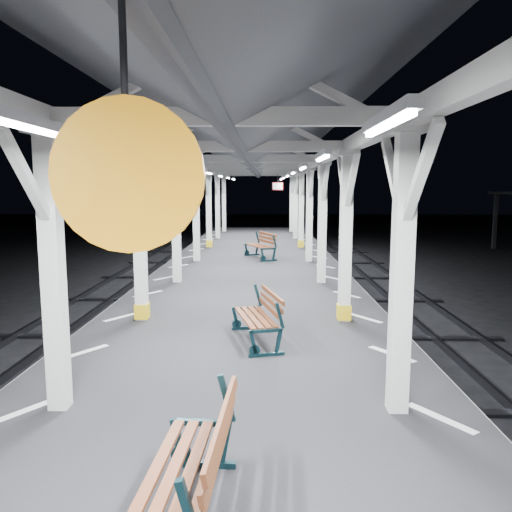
{
  "coord_description": "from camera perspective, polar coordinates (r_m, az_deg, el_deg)",
  "views": [
    {
      "loc": [
        0.44,
        -7.62,
        3.61
      ],
      "look_at": [
        0.25,
        2.63,
        2.2
      ],
      "focal_mm": 35.0,
      "sensor_mm": 36.0,
      "label": 1
    }
  ],
  "objects": [
    {
      "name": "ground",
      "position": [
        8.44,
        -2.16,
        -17.49
      ],
      "size": [
        120.0,
        120.0,
        0.0
      ],
      "primitive_type": "plane",
      "color": "black",
      "rests_on": "ground"
    },
    {
      "name": "bench_mid",
      "position": [
        8.52,
        0.58,
        -6.79
      ],
      "size": [
        0.94,
        1.68,
        0.86
      ],
      "rotation": [
        0.0,
        0.0,
        0.24
      ],
      "color": "#0E262D",
      "rests_on": "platform"
    },
    {
      "name": "hazard_stripes_left",
      "position": [
        8.55,
        -19.09,
        -10.35
      ],
      "size": [
        1.0,
        48.0,
        0.01
      ],
      "primitive_type": "cube",
      "color": "silver",
      "rests_on": "platform"
    },
    {
      "name": "hazard_stripes_right",
      "position": [
        8.3,
        15.27,
        -10.76
      ],
      "size": [
        1.0,
        48.0,
        0.01
      ],
      "primitive_type": "cube",
      "color": "silver",
      "rests_on": "platform"
    },
    {
      "name": "bench_far",
      "position": [
        18.48,
        0.74,
        1.29
      ],
      "size": [
        1.24,
        1.85,
        0.94
      ],
      "rotation": [
        0.0,
        0.0,
        0.39
      ],
      "color": "#0E262D",
      "rests_on": "platform"
    },
    {
      "name": "canopy",
      "position": [
        7.67,
        -2.35,
        14.98
      ],
      "size": [
        5.4,
        49.0,
        4.65
      ],
      "color": "silver",
      "rests_on": "platform"
    },
    {
      "name": "platform",
      "position": [
        8.24,
        -2.17,
        -14.35
      ],
      "size": [
        6.0,
        50.0,
        1.0
      ],
      "primitive_type": "cube",
      "color": "black",
      "rests_on": "ground"
    },
    {
      "name": "bench_near",
      "position": [
        4.15,
        -6.92,
        -22.85
      ],
      "size": [
        0.74,
        1.75,
        0.93
      ],
      "rotation": [
        0.0,
        0.0,
        -0.06
      ],
      "color": "#0E262D",
      "rests_on": "platform"
    }
  ]
}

